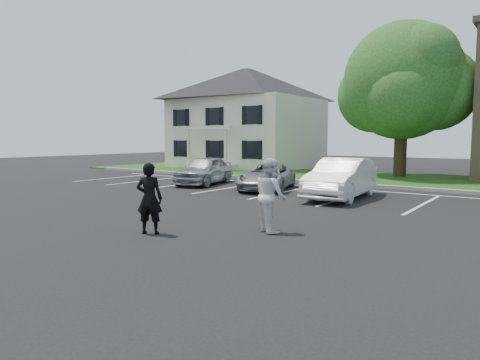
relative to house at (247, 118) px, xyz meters
The scene contains 11 objects.
ground_plane 24.14m from the house, 56.94° to the right, with size 90.00×90.00×0.00m, color black.
curb 15.71m from the house, 31.52° to the right, with size 40.00×0.30×0.15m, color gray.
grass_strip 14.11m from the house, 17.00° to the right, with size 44.00×8.00×0.08m, color #254B10.
stall_lines 18.53m from the house, 37.43° to the right, with size 34.00×5.36×0.01m.
house is the anchor object (origin of this frame).
tree 12.67m from the house, ahead, with size 7.80×7.20×8.80m.
man_black_suit 23.83m from the house, 60.80° to the right, with size 0.63×0.41×1.72m, color black.
man_white_shirt 23.44m from the house, 53.74° to the right, with size 0.88×0.69×1.81m, color silver.
car_silver_west 13.07m from the house, 64.64° to the right, with size 1.66×4.13×1.41m, color #AAAAAF.
car_silver_minivan 15.08m from the house, 51.63° to the right, with size 1.93×4.19×1.17m, color #96979D.
car_white_sedan 18.00m from the house, 43.44° to the right, with size 1.62×4.63×1.53m, color white.
Camera 1 is at (6.18, -7.60, 2.30)m, focal length 32.00 mm.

